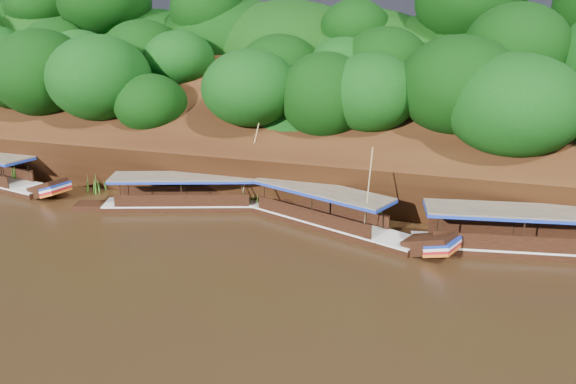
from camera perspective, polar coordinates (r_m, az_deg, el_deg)
name	(u,v)px	position (r m, az deg, el deg)	size (l,w,h in m)	color
ground	(310,282)	(28.20, 2.27, -9.10)	(160.00, 160.00, 0.00)	black
riverbank	(384,145)	(48.65, 9.70, 4.69)	(120.00, 30.06, 19.40)	black
boat_0	(547,244)	(34.17, 24.81, -4.82)	(15.51, 4.74, 5.78)	black
boat_1	(340,222)	(34.36, 5.30, -3.07)	(13.71, 6.84, 6.20)	black
boat_2	(207,201)	(38.53, -8.26, -0.87)	(14.37, 6.51, 6.25)	black
reeds	(309,201)	(36.92, 2.11, -0.94)	(48.31, 2.54, 2.20)	#2F6419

